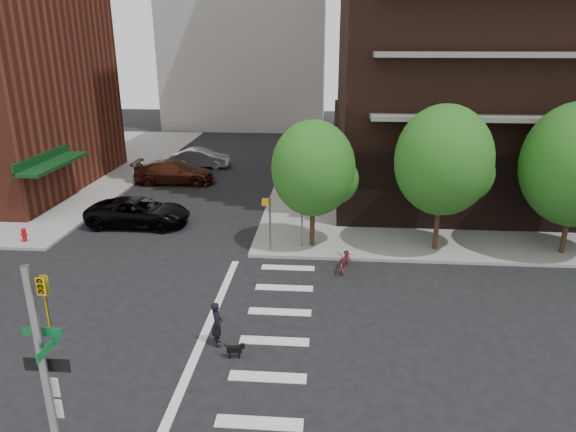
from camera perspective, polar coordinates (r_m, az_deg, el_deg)
ground at (r=18.70m, az=-10.96°, el=-13.11°), size 120.00×120.00×0.00m
sidewalk_ne at (r=42.94m, az=26.06°, el=3.96°), size 39.00×33.00×0.15m
crosswalk at (r=18.27m, az=-4.07°, el=-13.59°), size 3.85×13.00×0.01m
tree_a at (r=24.40m, az=2.81°, el=5.29°), size 4.00×4.00×5.90m
tree_b at (r=24.86m, az=16.87°, el=5.93°), size 4.50×4.50×6.65m
traffic_signal at (r=11.70m, az=-24.37°, el=-20.62°), size 0.90×0.75×6.00m
pedestrian_signal at (r=24.57m, az=-1.24°, el=0.08°), size 2.18×0.67×2.60m
fire_hydrant at (r=29.07m, az=-27.28°, el=-1.79°), size 0.24×0.24×0.73m
parked_car_black at (r=29.56m, az=-16.26°, el=0.41°), size 2.62×5.62×1.56m
parked_car_maroon at (r=37.75m, az=-12.49°, el=4.79°), size 2.52×5.79×1.66m
parked_car_silver at (r=42.26m, az=-9.61°, el=6.38°), size 1.61×4.58×1.51m
scooter at (r=23.24m, az=6.35°, el=-4.77°), size 1.03×2.01×1.01m
dog_walker at (r=17.76m, az=-7.90°, el=-11.78°), size 0.67×0.54×1.60m
dog at (r=17.29m, az=-5.87°, el=-14.50°), size 0.60×0.22×0.50m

